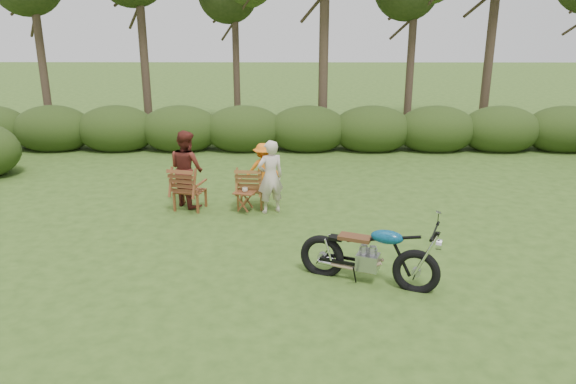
{
  "coord_description": "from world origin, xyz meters",
  "views": [
    {
      "loc": [
        -0.5,
        -8.27,
        4.2
      ],
      "look_at": [
        -0.57,
        1.86,
        0.9
      ],
      "focal_mm": 35.0,
      "sensor_mm": 36.0,
      "label": 1
    }
  ],
  "objects_px": {
    "motorcycle": "(367,281)",
    "adult_a": "(271,212)",
    "lawn_chair_right": "(251,207)",
    "side_table": "(245,202)",
    "cup": "(245,190)",
    "adult_b": "(189,205)",
    "lawn_chair_left": "(191,209)",
    "child": "(263,194)"
  },
  "relations": [
    {
      "from": "side_table",
      "to": "child",
      "type": "bearing_deg",
      "value": 75.15
    },
    {
      "from": "cup",
      "to": "adult_a",
      "type": "bearing_deg",
      "value": 3.49
    },
    {
      "from": "cup",
      "to": "child",
      "type": "xyz_separation_m",
      "value": [
        0.33,
        1.28,
        -0.52
      ]
    },
    {
      "from": "lawn_chair_right",
      "to": "lawn_chair_left",
      "type": "relative_size",
      "value": 0.95
    },
    {
      "from": "adult_a",
      "to": "child",
      "type": "relative_size",
      "value": 1.28
    },
    {
      "from": "child",
      "to": "lawn_chair_right",
      "type": "bearing_deg",
      "value": 72.11
    },
    {
      "from": "cup",
      "to": "child",
      "type": "height_order",
      "value": "child"
    },
    {
      "from": "lawn_chair_left",
      "to": "adult_b",
      "type": "bearing_deg",
      "value": -56.18
    },
    {
      "from": "lawn_chair_right",
      "to": "lawn_chair_left",
      "type": "height_order",
      "value": "lawn_chair_left"
    },
    {
      "from": "lawn_chair_left",
      "to": "adult_a",
      "type": "relative_size",
      "value": 0.63
    },
    {
      "from": "lawn_chair_right",
      "to": "child",
      "type": "relative_size",
      "value": 0.76
    },
    {
      "from": "lawn_chair_left",
      "to": "lawn_chair_right",
      "type": "bearing_deg",
      "value": -159.21
    },
    {
      "from": "adult_b",
      "to": "child",
      "type": "bearing_deg",
      "value": -110.75
    },
    {
      "from": "motorcycle",
      "to": "adult_a",
      "type": "distance_m",
      "value": 3.67
    },
    {
      "from": "adult_b",
      "to": "lawn_chair_left",
      "type": "bearing_deg",
      "value": 153.99
    },
    {
      "from": "motorcycle",
      "to": "side_table",
      "type": "height_order",
      "value": "motorcycle"
    },
    {
      "from": "adult_a",
      "to": "cup",
      "type": "bearing_deg",
      "value": -19.51
    },
    {
      "from": "lawn_chair_right",
      "to": "side_table",
      "type": "xyz_separation_m",
      "value": [
        -0.1,
        -0.38,
        0.24
      ]
    },
    {
      "from": "lawn_chair_right",
      "to": "side_table",
      "type": "distance_m",
      "value": 0.46
    },
    {
      "from": "motorcycle",
      "to": "lawn_chair_right",
      "type": "relative_size",
      "value": 2.27
    },
    {
      "from": "lawn_chair_right",
      "to": "adult_b",
      "type": "relative_size",
      "value": 0.56
    },
    {
      "from": "cup",
      "to": "adult_b",
      "type": "relative_size",
      "value": 0.07
    },
    {
      "from": "lawn_chair_right",
      "to": "adult_b",
      "type": "bearing_deg",
      "value": 0.36
    },
    {
      "from": "lawn_chair_left",
      "to": "adult_b",
      "type": "xyz_separation_m",
      "value": [
        -0.09,
        0.26,
        0.0
      ]
    },
    {
      "from": "side_table",
      "to": "cup",
      "type": "height_order",
      "value": "cup"
    },
    {
      "from": "lawn_chair_right",
      "to": "cup",
      "type": "relative_size",
      "value": 7.66
    },
    {
      "from": "motorcycle",
      "to": "lawn_chair_left",
      "type": "relative_size",
      "value": 2.16
    },
    {
      "from": "lawn_chair_left",
      "to": "side_table",
      "type": "height_order",
      "value": "lawn_chair_left"
    },
    {
      "from": "motorcycle",
      "to": "cup",
      "type": "height_order",
      "value": "motorcycle"
    },
    {
      "from": "lawn_chair_right",
      "to": "adult_a",
      "type": "bearing_deg",
      "value": 145.31
    },
    {
      "from": "side_table",
      "to": "adult_a",
      "type": "distance_m",
      "value": 0.6
    },
    {
      "from": "motorcycle",
      "to": "child",
      "type": "bearing_deg",
      "value": 134.59
    },
    {
      "from": "side_table",
      "to": "child",
      "type": "distance_m",
      "value": 1.32
    },
    {
      "from": "motorcycle",
      "to": "adult_a",
      "type": "xyz_separation_m",
      "value": [
        -1.68,
        3.26,
        0.0
      ]
    },
    {
      "from": "motorcycle",
      "to": "lawn_chair_left",
      "type": "height_order",
      "value": "motorcycle"
    },
    {
      "from": "motorcycle",
      "to": "cup",
      "type": "relative_size",
      "value": 17.4
    },
    {
      "from": "side_table",
      "to": "adult_a",
      "type": "height_order",
      "value": "adult_a"
    },
    {
      "from": "motorcycle",
      "to": "side_table",
      "type": "xyz_separation_m",
      "value": [
        -2.23,
        3.25,
        0.24
      ]
    },
    {
      "from": "motorcycle",
      "to": "adult_b",
      "type": "relative_size",
      "value": 1.27
    },
    {
      "from": "motorcycle",
      "to": "cup",
      "type": "xyz_separation_m",
      "value": [
        -2.23,
        3.23,
        0.52
      ]
    },
    {
      "from": "child",
      "to": "lawn_chair_left",
      "type": "bearing_deg",
      "value": 30.31
    },
    {
      "from": "lawn_chair_left",
      "to": "cup",
      "type": "bearing_deg",
      "value": -177.02
    }
  ]
}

